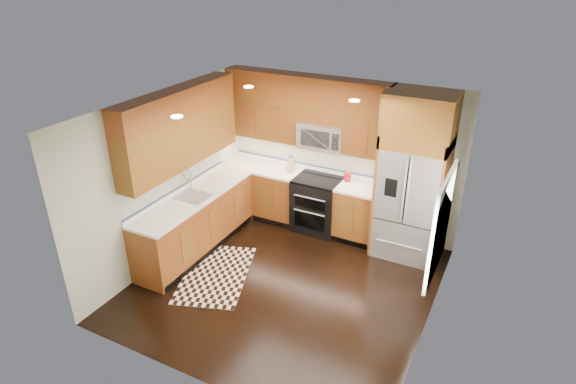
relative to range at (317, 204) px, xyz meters
The scene contains 16 objects.
ground 1.75m from the range, 81.47° to the right, with size 4.00×4.00×0.00m, color black.
wall_back 0.93m from the range, 53.04° to the left, with size 4.00×0.02×2.60m, color #B7BDAA.
wall_left 2.56m from the range, 136.38° to the right, with size 0.02×4.00×2.60m, color #B7BDAA.
wall_right 2.92m from the range, 36.55° to the right, with size 0.02×4.00×2.60m, color #B7BDAA.
window 2.83m from the range, 33.39° to the right, with size 0.04×1.10×1.30m.
base_cabinets 1.25m from the range, 141.90° to the right, with size 2.85×3.00×0.90m.
countertop 1.16m from the range, 142.09° to the right, with size 2.86×3.01×0.04m.
upper_cabinets 1.89m from the range, 147.22° to the right, with size 2.85×3.00×1.15m.
range is the anchor object (origin of this frame).
microwave 1.20m from the range, 90.19° to the left, with size 0.76×0.40×0.42m.
refrigerator 1.76m from the range, ahead, with size 0.98×0.75×2.60m.
sink_faucet 2.13m from the range, 135.87° to the right, with size 0.54×0.44×0.37m.
rug 2.14m from the range, 111.88° to the right, with size 0.92×1.53×0.01m, color black.
knife_block 0.81m from the range, behind, with size 0.14×0.17×0.30m.
utensil_crock 0.75m from the range, 17.89° to the left, with size 0.11×0.11×0.32m.
cutting_board 1.14m from the range, 15.23° to the left, with size 0.29×0.29×0.02m, color brown.
Camera 1 is at (2.62, -5.02, 4.27)m, focal length 30.00 mm.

